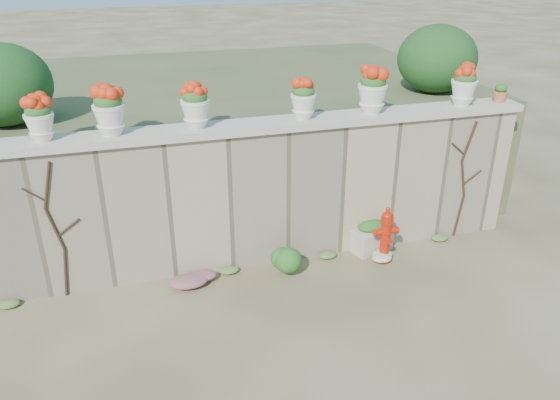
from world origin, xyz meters
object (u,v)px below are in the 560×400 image
object	(u,v)px
terracotta_pot	(500,94)
fire_hydrant	(386,234)
planter_box	(371,236)
urn_pot_0	(39,119)

from	to	relation	value
terracotta_pot	fire_hydrant	bearing A→B (deg)	-163.82
fire_hydrant	terracotta_pot	xyz separation A→B (m)	(2.02, 0.59, 1.79)
fire_hydrant	terracotta_pot	distance (m)	2.76
fire_hydrant	terracotta_pot	size ratio (longest dim) A/B	3.27
planter_box	terracotta_pot	world-z (taller)	terracotta_pot
planter_box	urn_pot_0	xyz separation A→B (m)	(-4.38, 0.25, 2.14)
urn_pot_0	terracotta_pot	world-z (taller)	urn_pot_0
planter_box	urn_pot_0	distance (m)	4.88
planter_box	terracotta_pot	xyz separation A→B (m)	(2.08, 0.25, 1.99)
fire_hydrant	terracotta_pot	bearing A→B (deg)	18.51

